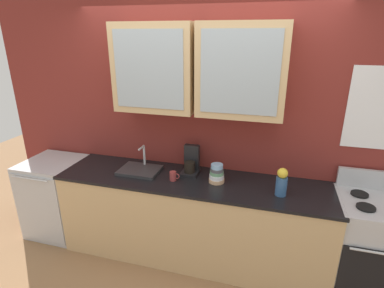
% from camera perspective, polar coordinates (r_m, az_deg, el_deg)
% --- Properties ---
extents(ground_plane, '(10.00, 10.00, 0.00)m').
position_cam_1_polar(ground_plane, '(3.49, 0.02, -19.92)').
color(ground_plane, '#936B47').
extents(back_wall_unit, '(4.64, 0.44, 2.83)m').
position_cam_1_polar(back_wall_unit, '(3.07, 1.82, 6.85)').
color(back_wall_unit, maroon).
rests_on(back_wall_unit, ground_plane).
extents(counter, '(2.71, 0.66, 0.89)m').
position_cam_1_polar(counter, '(3.22, 0.02, -13.80)').
color(counter, tan).
rests_on(counter, ground_plane).
extents(stove_range, '(0.68, 0.65, 1.07)m').
position_cam_1_polar(stove_range, '(3.27, 30.75, -16.32)').
color(stove_range, silver).
rests_on(stove_range, ground_plane).
extents(sink_faucet, '(0.41, 0.31, 0.25)m').
position_cam_1_polar(sink_faucet, '(3.20, -9.77, -4.76)').
color(sink_faucet, '#2D2D30').
rests_on(sink_faucet, counter).
extents(bowl_stack, '(0.15, 0.15, 0.19)m').
position_cam_1_polar(bowl_stack, '(2.92, 4.68, -5.67)').
color(bowl_stack, '#E0AD7F').
rests_on(bowl_stack, counter).
extents(vase, '(0.10, 0.10, 0.26)m').
position_cam_1_polar(vase, '(2.78, 16.51, -6.91)').
color(vase, '#33598C').
rests_on(vase, counter).
extents(cup_near_sink, '(0.10, 0.06, 0.09)m').
position_cam_1_polar(cup_near_sink, '(2.96, -3.55, -6.05)').
color(cup_near_sink, '#993838').
rests_on(cup_near_sink, counter).
extents(dishwasher, '(0.60, 0.65, 0.89)m').
position_cam_1_polar(dishwasher, '(3.94, -24.11, -8.99)').
color(dishwasher, silver).
rests_on(dishwasher, ground_plane).
extents(coffee_maker, '(0.17, 0.20, 0.29)m').
position_cam_1_polar(coffee_maker, '(3.09, -0.21, -3.61)').
color(coffee_maker, black).
rests_on(coffee_maker, counter).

